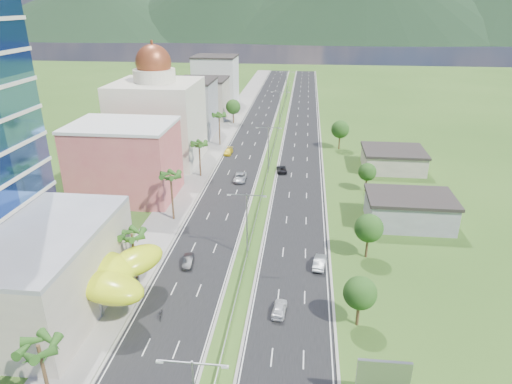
% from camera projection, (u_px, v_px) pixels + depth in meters
% --- Properties ---
extents(ground, '(500.00, 500.00, 0.00)m').
position_uv_depth(ground, '(238.00, 293.00, 64.28)').
color(ground, '#2D5119').
rests_on(ground, ground).
extents(road_left, '(11.00, 260.00, 0.04)m').
position_uv_depth(road_left, '(256.00, 128.00, 147.46)').
color(road_left, black).
rests_on(road_left, ground).
extents(road_right, '(11.00, 260.00, 0.04)m').
position_uv_depth(road_right, '(302.00, 129.00, 145.96)').
color(road_right, black).
rests_on(road_right, ground).
extents(sidewalk_left, '(7.00, 260.00, 0.12)m').
position_uv_depth(sidewalk_left, '(227.00, 127.00, 148.40)').
color(sidewalk_left, gray).
rests_on(sidewalk_left, ground).
extents(median_guardrail, '(0.10, 216.06, 0.76)m').
position_uv_depth(median_guardrail, '(275.00, 143.00, 129.98)').
color(median_guardrail, gray).
rests_on(median_guardrail, ground).
extents(streetlight_median_b, '(6.04, 0.25, 11.00)m').
position_uv_depth(streetlight_median_b, '(247.00, 219.00, 70.82)').
color(streetlight_median_b, gray).
rests_on(streetlight_median_b, ground).
extents(streetlight_median_c, '(6.04, 0.25, 11.00)m').
position_uv_depth(streetlight_median_c, '(268.00, 144.00, 107.46)').
color(streetlight_median_c, gray).
rests_on(streetlight_median_c, ground).
extents(streetlight_median_d, '(6.04, 0.25, 11.00)m').
position_uv_depth(streetlight_median_d, '(280.00, 104.00, 148.68)').
color(streetlight_median_d, gray).
rests_on(streetlight_median_d, ground).
extents(streetlight_median_e, '(6.04, 0.25, 11.00)m').
position_uv_depth(streetlight_median_e, '(287.00, 82.00, 189.89)').
color(streetlight_median_e, gray).
rests_on(streetlight_median_e, ground).
extents(lime_canopy, '(18.00, 15.00, 7.40)m').
position_uv_depth(lime_canopy, '(85.00, 270.00, 60.68)').
color(lime_canopy, '#CBE216').
rests_on(lime_canopy, ground).
extents(pink_shophouse, '(20.00, 15.00, 15.00)m').
position_uv_depth(pink_shophouse, '(125.00, 162.00, 93.49)').
color(pink_shophouse, '#C95256').
rests_on(pink_shophouse, ground).
extents(domed_building, '(20.00, 20.00, 28.70)m').
position_uv_depth(domed_building, '(158.00, 117.00, 113.06)').
color(domed_building, beige).
rests_on(domed_building, ground).
extents(midrise_grey, '(16.00, 15.00, 16.00)m').
position_uv_depth(midrise_grey, '(188.00, 109.00, 137.16)').
color(midrise_grey, gray).
rests_on(midrise_grey, ground).
extents(midrise_beige, '(16.00, 15.00, 13.00)m').
position_uv_depth(midrise_beige, '(203.00, 99.00, 157.89)').
color(midrise_beige, '#9F9482').
rests_on(midrise_beige, ground).
extents(midrise_white, '(16.00, 15.00, 18.00)m').
position_uv_depth(midrise_white, '(216.00, 81.00, 177.99)').
color(midrise_white, silver).
rests_on(midrise_white, ground).
extents(billboard, '(5.20, 0.35, 6.20)m').
position_uv_depth(billboard, '(384.00, 375.00, 44.37)').
color(billboard, gray).
rests_on(billboard, ground).
extents(shed_near, '(15.00, 10.00, 5.00)m').
position_uv_depth(shed_near, '(409.00, 211.00, 83.40)').
color(shed_near, gray).
rests_on(shed_near, ground).
extents(shed_far, '(14.00, 12.00, 4.40)m').
position_uv_depth(shed_far, '(393.00, 160.00, 110.79)').
color(shed_far, '#9F9482').
rests_on(shed_far, ground).
extents(palm_tree_a, '(3.60, 3.60, 9.10)m').
position_uv_depth(palm_tree_a, '(39.00, 350.00, 42.57)').
color(palm_tree_a, '#47301C').
rests_on(palm_tree_a, ground).
extents(palm_tree_b, '(3.60, 3.60, 8.10)m').
position_uv_depth(palm_tree_b, '(132.00, 237.00, 64.93)').
color(palm_tree_b, '#47301C').
rests_on(palm_tree_b, ground).
extents(palm_tree_c, '(3.60, 3.60, 9.60)m').
position_uv_depth(palm_tree_c, '(171.00, 177.00, 82.69)').
color(palm_tree_c, '#47301C').
rests_on(palm_tree_c, ground).
extents(palm_tree_d, '(3.60, 3.60, 8.60)m').
position_uv_depth(palm_tree_d, '(199.00, 145.00, 104.13)').
color(palm_tree_d, '#47301C').
rests_on(palm_tree_d, ground).
extents(palm_tree_e, '(3.60, 3.60, 9.40)m').
position_uv_depth(palm_tree_e, '(219.00, 116.00, 126.73)').
color(palm_tree_e, '#47301C').
rests_on(palm_tree_e, ground).
extents(leafy_tree_lfar, '(4.90, 4.90, 8.05)m').
position_uv_depth(leafy_tree_lfar, '(233.00, 107.00, 150.69)').
color(leafy_tree_lfar, '#47301C').
rests_on(leafy_tree_lfar, ground).
extents(leafy_tree_ra, '(4.20, 4.20, 6.90)m').
position_uv_depth(leafy_tree_ra, '(360.00, 293.00, 56.24)').
color(leafy_tree_ra, '#47301C').
rests_on(leafy_tree_ra, ground).
extents(leafy_tree_rb, '(4.55, 4.55, 7.47)m').
position_uv_depth(leafy_tree_rb, '(369.00, 228.00, 71.36)').
color(leafy_tree_rb, '#47301C').
rests_on(leafy_tree_rb, ground).
extents(leafy_tree_rc, '(3.85, 3.85, 6.33)m').
position_uv_depth(leafy_tree_rc, '(367.00, 172.00, 97.01)').
color(leafy_tree_rc, '#47301C').
rests_on(leafy_tree_rc, ground).
extents(leafy_tree_rd, '(4.90, 4.90, 8.05)m').
position_uv_depth(leafy_tree_rd, '(340.00, 129.00, 124.42)').
color(leafy_tree_rd, '#47301C').
rests_on(leafy_tree_rd, ground).
extents(mountain_ridge, '(860.00, 140.00, 90.00)m').
position_uv_depth(mountain_ridge, '(359.00, 40.00, 470.43)').
color(mountain_ridge, black).
rests_on(mountain_ridge, ground).
extents(car_dark_left, '(1.91, 4.25, 1.35)m').
position_uv_depth(car_dark_left, '(188.00, 261.00, 70.88)').
color(car_dark_left, black).
rests_on(car_dark_left, road_left).
extents(car_silver_mid_left, '(2.69, 5.72, 1.58)m').
position_uv_depth(car_silver_mid_left, '(240.00, 177.00, 104.00)').
color(car_silver_mid_left, '#A9ABB0').
rests_on(car_silver_mid_left, road_left).
extents(car_yellow_far_left, '(2.11, 4.89, 1.40)m').
position_uv_depth(car_yellow_far_left, '(228.00, 151.00, 122.03)').
color(car_yellow_far_left, yellow).
rests_on(car_yellow_far_left, road_left).
extents(car_white_near_right, '(2.08, 4.42, 1.46)m').
position_uv_depth(car_white_near_right, '(279.00, 308.00, 59.90)').
color(car_white_near_right, silver).
rests_on(car_white_near_right, road_right).
extents(car_silver_right, '(2.34, 5.05, 1.60)m').
position_uv_depth(car_silver_right, '(320.00, 262.00, 70.38)').
color(car_silver_right, '#9B9FA2').
rests_on(car_silver_right, road_right).
extents(car_dark_far_right, '(2.93, 5.11, 1.34)m').
position_uv_depth(car_dark_far_right, '(282.00, 169.00, 109.41)').
color(car_dark_far_right, black).
rests_on(car_dark_far_right, road_right).
extents(motorcycle, '(0.94, 2.10, 1.30)m').
position_uv_depth(motorcycle, '(161.00, 313.00, 59.20)').
color(motorcycle, black).
rests_on(motorcycle, road_left).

